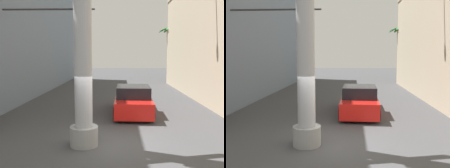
{
  "view_description": "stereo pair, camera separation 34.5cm",
  "coord_description": "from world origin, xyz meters",
  "views": [
    {
      "loc": [
        0.4,
        -8.85,
        3.22
      ],
      "look_at": [
        0.0,
        3.95,
        1.73
      ],
      "focal_mm": 40.0,
      "sensor_mm": 36.0,
      "label": 1
    },
    {
      "loc": [
        0.75,
        -8.84,
        3.22
      ],
      "look_at": [
        0.0,
        3.95,
        1.73
      ],
      "focal_mm": 40.0,
      "sensor_mm": 36.0,
      "label": 2
    }
  ],
  "objects": [
    {
      "name": "ground_plane",
      "position": [
        0.0,
        10.0,
        0.0
      ],
      "size": [
        87.27,
        87.27,
        0.0
      ],
      "primitive_type": "plane",
      "color": "#424244"
    },
    {
      "name": "building_left",
      "position": [
        -9.82,
        12.6,
        6.59
      ],
      "size": [
        7.87,
        26.28,
        13.16
      ],
      "color": "slate",
      "rests_on": "ground"
    },
    {
      "name": "street_lamp",
      "position": [
        5.74,
        5.83,
        4.43
      ],
      "size": [
        2.76,
        0.28,
        7.29
      ],
      "color": "#59595E",
      "rests_on": "ground"
    },
    {
      "name": "traffic_light_mast",
      "position": [
        -4.52,
        4.82,
        4.1
      ],
      "size": [
        5.29,
        0.32,
        5.77
      ],
      "color": "#333333",
      "rests_on": "ground"
    },
    {
      "name": "car_lead",
      "position": [
        1.14,
        4.86,
        0.7
      ],
      "size": [
        2.14,
        5.03,
        1.56
      ],
      "color": "black",
      "rests_on": "ground"
    },
    {
      "name": "palm_tree_far_right",
      "position": [
        6.07,
        20.54,
        4.24
      ],
      "size": [
        2.41,
        2.4,
        6.48
      ],
      "color": "brown",
      "rests_on": "ground"
    }
  ]
}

